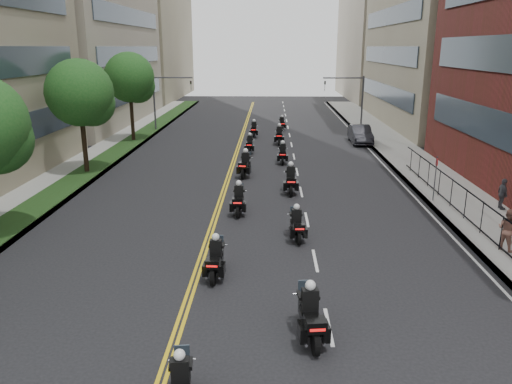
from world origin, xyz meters
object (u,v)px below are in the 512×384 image
(motorcycle_10, at_px, (254,130))
(pedestrian_c, at_px, (503,194))
(motorcycle_3, at_px, (297,226))
(motorcycle_7, at_px, (283,154))
(pedestrian_b, at_px, (508,229))
(motorcycle_6, at_px, (245,165))
(motorcycle_4, at_px, (239,201))
(motorcycle_2, at_px, (216,260))
(motorcycle_11, at_px, (282,124))
(motorcycle_8, at_px, (250,145))
(motorcycle_9, at_px, (279,136))
(parked_sedan, at_px, (360,134))
(motorcycle_5, at_px, (291,181))
(motorcycle_1, at_px, (310,317))

(motorcycle_10, distance_m, pedestrian_c, 26.14)
(motorcycle_3, xyz_separation_m, motorcycle_10, (-2.82, 26.44, 0.03))
(motorcycle_7, bearing_deg, pedestrian_b, -59.95)
(motorcycle_6, bearing_deg, motorcycle_4, -82.19)
(motorcycle_2, height_order, motorcycle_3, motorcycle_2)
(motorcycle_2, bearing_deg, motorcycle_4, 88.82)
(motorcycle_3, bearing_deg, motorcycle_2, -134.98)
(motorcycle_2, distance_m, pedestrian_b, 12.24)
(motorcycle_11, height_order, pedestrian_b, pedestrian_b)
(motorcycle_3, height_order, motorcycle_7, motorcycle_7)
(motorcycle_2, height_order, motorcycle_8, motorcycle_2)
(motorcycle_9, bearing_deg, motorcycle_7, -87.50)
(motorcycle_6, height_order, motorcycle_7, motorcycle_6)
(parked_sedan, bearing_deg, motorcycle_11, 134.20)
(motorcycle_3, xyz_separation_m, motorcycle_4, (-2.83, 3.53, 0.05))
(motorcycle_7, height_order, motorcycle_9, motorcycle_9)
(motorcycle_8, bearing_deg, motorcycle_5, -74.56)
(motorcycle_5, xyz_separation_m, motorcycle_8, (-2.90, 11.52, -0.09))
(motorcycle_7, relative_size, motorcycle_8, 1.03)
(motorcycle_9, bearing_deg, parked_sedan, 7.80)
(motorcycle_10, distance_m, motorcycle_11, 5.18)
(motorcycle_3, xyz_separation_m, parked_sedan, (6.85, 23.61, 0.16))
(motorcycle_6, height_order, motorcycle_8, motorcycle_6)
(motorcycle_3, distance_m, pedestrian_b, 8.83)
(motorcycle_1, relative_size, motorcycle_11, 1.18)
(motorcycle_3, height_order, pedestrian_c, pedestrian_c)
(motorcycle_1, bearing_deg, motorcycle_5, 83.35)
(motorcycle_3, relative_size, parked_sedan, 0.45)
(pedestrian_b, bearing_deg, motorcycle_3, 47.05)
(motorcycle_5, bearing_deg, motorcycle_7, 92.51)
(motorcycle_7, distance_m, motorcycle_10, 11.44)
(motorcycle_8, relative_size, motorcycle_11, 1.06)
(motorcycle_2, bearing_deg, motorcycle_7, 83.22)
(motorcycle_6, bearing_deg, pedestrian_b, -39.93)
(motorcycle_2, height_order, parked_sedan, motorcycle_2)
(pedestrian_c, bearing_deg, motorcycle_10, 32.15)
(motorcycle_10, bearing_deg, motorcycle_8, -89.79)
(motorcycle_5, distance_m, motorcycle_8, 11.88)
(pedestrian_b, bearing_deg, motorcycle_6, 8.14)
(motorcycle_5, bearing_deg, pedestrian_c, -16.16)
(motorcycle_11, xyz_separation_m, pedestrian_b, (8.76, -32.10, 0.43))
(motorcycle_4, bearing_deg, motorcycle_1, -75.83)
(motorcycle_7, xyz_separation_m, motorcycle_11, (0.27, 15.53, -0.06))
(motorcycle_1, bearing_deg, motorcycle_9, 84.16)
(motorcycle_1, bearing_deg, pedestrian_c, 41.57)
(motorcycle_5, distance_m, pedestrian_c, 11.42)
(motorcycle_7, bearing_deg, motorcycle_1, -87.74)
(motorcycle_7, distance_m, parked_sedan, 10.98)
(motorcycle_2, bearing_deg, motorcycle_9, 85.93)
(motorcycle_2, relative_size, motorcycle_11, 1.08)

